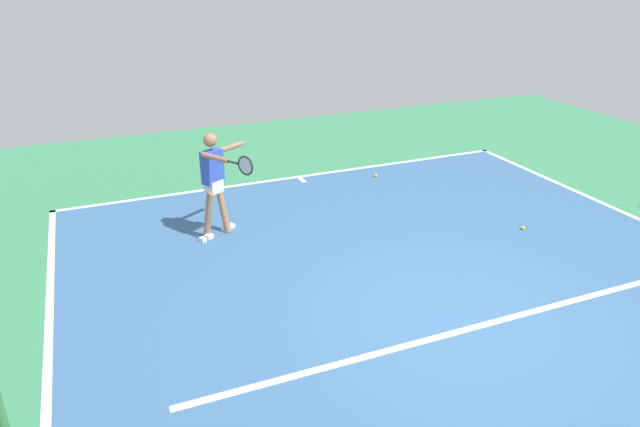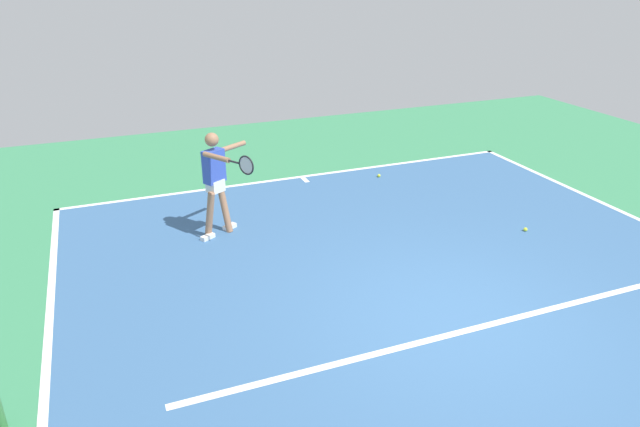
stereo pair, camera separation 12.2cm
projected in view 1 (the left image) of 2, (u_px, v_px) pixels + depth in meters
ground_plane at (453, 317)px, 7.25m from camera, size 20.32×20.32×0.00m
court_surface at (453, 316)px, 7.24m from camera, size 9.55×11.24×0.00m
court_line_baseline_near at (299, 177)px, 11.95m from camera, size 9.55×0.10×0.01m
court_line_sideline_right at (46, 421)px, 5.59m from camera, size 0.10×11.24×0.01m
court_line_service at (467, 329)px, 6.99m from camera, size 7.16×0.10×0.01m
court_line_centre_mark at (302, 180)px, 11.78m from camera, size 0.10×0.30×0.01m
tennis_player at (215, 178)px, 9.02m from camera, size 0.96×1.37×1.72m
tennis_ball_near_service_line at (376, 175)px, 11.94m from camera, size 0.07×0.07×0.07m
tennis_ball_near_player at (523, 228)px, 9.58m from camera, size 0.07×0.07×0.07m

